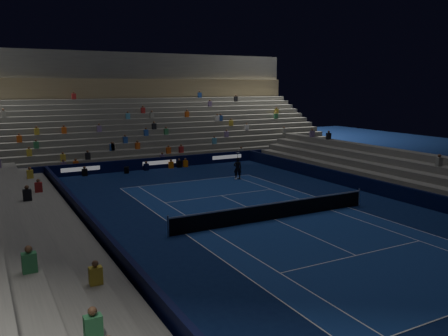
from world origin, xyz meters
TOP-DOWN VIEW (x-y plane):
  - ground at (0.00, 0.00)m, footprint 90.00×90.00m
  - court_surface at (0.00, 0.00)m, footprint 10.97×23.77m
  - sponsor_barrier_far at (0.00, 18.50)m, footprint 44.00×0.25m
  - sponsor_barrier_east at (9.70, 0.00)m, footprint 0.25×37.00m
  - sponsor_barrier_west at (-9.70, 0.00)m, footprint 0.25×37.00m
  - grandstand_main at (0.00, 27.90)m, footprint 44.00×15.20m
  - grandstand_east at (13.17, 0.00)m, footprint 5.00×37.00m
  - grandstand_west at (-13.17, 0.00)m, footprint 5.00×37.00m
  - tennis_net at (0.00, 0.00)m, footprint 12.90×0.10m
  - tennis_player at (3.82, 10.78)m, footprint 0.77×0.65m
  - broadcast_camera at (-3.30, 17.58)m, footprint 0.53×0.90m

SIDE VIEW (x-z plane):
  - ground at x=0.00m, z-range 0.00..0.00m
  - court_surface at x=0.00m, z-range 0.00..0.01m
  - broadcast_camera at x=-3.30m, z-range 0.01..0.54m
  - sponsor_barrier_far at x=0.00m, z-range 0.00..1.00m
  - sponsor_barrier_east at x=9.70m, z-range 0.00..1.00m
  - sponsor_barrier_west at x=-9.70m, z-range 0.00..1.00m
  - tennis_net at x=0.00m, z-range -0.05..1.05m
  - tennis_player at x=3.82m, z-range 0.00..1.78m
  - grandstand_east at x=13.17m, z-range -0.33..2.17m
  - grandstand_west at x=-13.17m, z-range -0.33..2.17m
  - grandstand_main at x=0.00m, z-range -2.22..8.98m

